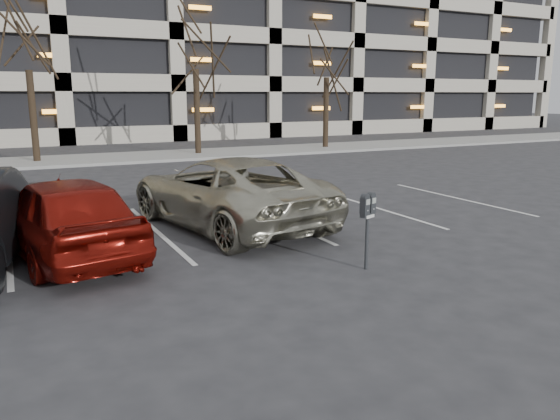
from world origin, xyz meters
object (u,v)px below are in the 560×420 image
tree_d (327,32)px  car_red (65,216)px  parking_meter (368,212)px  suv_silver (227,192)px  tree_b (23,10)px  tree_c (194,14)px

tree_d → car_red: tree_d is taller
tree_d → parking_meter: bearing=-119.3°
suv_silver → tree_d: bearing=-138.4°
parking_meter → suv_silver: 3.98m
car_red → parking_meter: bearing=135.5°
tree_b → tree_c: bearing=0.0°
suv_silver → parking_meter: bearing=93.3°
tree_b → car_red: 15.74m
parking_meter → car_red: bearing=125.5°
tree_b → tree_d: bearing=0.0°
tree_d → suv_silver: tree_d is taller
suv_silver → car_red: 3.52m
suv_silver → car_red: suv_silver is taller
tree_c → parking_meter: size_ratio=7.06×
tree_d → car_red: 21.19m
car_red → tree_b: bearing=-101.4°
tree_c → suv_silver: 15.45m
tree_d → parking_meter: size_ratio=6.56×
car_red → tree_d: bearing=-144.4°
tree_b → suv_silver: tree_b is taller
suv_silver → car_red: (-3.39, -0.94, -0.01)m
tree_c → tree_d: size_ratio=1.08×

